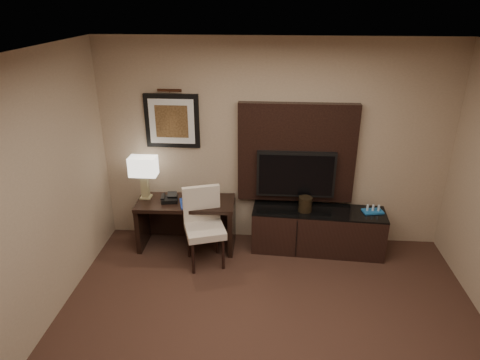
# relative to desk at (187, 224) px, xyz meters

# --- Properties ---
(ceiling) EXTENTS (4.50, 5.00, 0.01)m
(ceiling) POSITION_rel_desk_xyz_m (1.11, -2.15, 2.36)
(ceiling) COLOR silver
(ceiling) RESTS_ON wall_back
(wall_back) EXTENTS (4.50, 0.01, 2.70)m
(wall_back) POSITION_rel_desk_xyz_m (1.11, 0.35, 1.01)
(wall_back) COLOR tan
(wall_back) RESTS_ON floor
(desk) EXTENTS (1.28, 0.58, 0.67)m
(desk) POSITION_rel_desk_xyz_m (0.00, 0.00, 0.00)
(desk) COLOR black
(desk) RESTS_ON floor
(credenza) EXTENTS (1.72, 0.57, 0.58)m
(credenza) POSITION_rel_desk_xyz_m (1.73, 0.05, -0.05)
(credenza) COLOR black
(credenza) RESTS_ON floor
(tv_wall_panel) EXTENTS (1.50, 0.12, 1.30)m
(tv_wall_panel) POSITION_rel_desk_xyz_m (1.41, 0.29, 0.93)
(tv_wall_panel) COLOR black
(tv_wall_panel) RESTS_ON wall_back
(tv) EXTENTS (1.00, 0.08, 0.60)m
(tv) POSITION_rel_desk_xyz_m (1.41, 0.19, 0.68)
(tv) COLOR black
(tv) RESTS_ON tv_wall_panel
(artwork) EXTENTS (0.70, 0.04, 0.70)m
(artwork) POSITION_rel_desk_xyz_m (-0.19, 0.33, 1.31)
(artwork) COLOR black
(artwork) RESTS_ON wall_back
(picture_light) EXTENTS (0.04, 0.04, 0.30)m
(picture_light) POSITION_rel_desk_xyz_m (-0.19, 0.29, 1.71)
(picture_light) COLOR #412214
(picture_light) RESTS_ON wall_back
(desk_chair) EXTENTS (0.61, 0.66, 0.97)m
(desk_chair) POSITION_rel_desk_xyz_m (0.30, -0.37, 0.15)
(desk_chair) COLOR beige
(desk_chair) RESTS_ON floor
(table_lamp) EXTENTS (0.37, 0.24, 0.57)m
(table_lamp) POSITION_rel_desk_xyz_m (-0.54, 0.07, 0.62)
(table_lamp) COLOR #978A5E
(table_lamp) RESTS_ON desk
(desk_phone) EXTENTS (0.23, 0.21, 0.10)m
(desk_phone) POSITION_rel_desk_xyz_m (-0.20, -0.01, 0.39)
(desk_phone) COLOR black
(desk_phone) RESTS_ON desk
(blue_folder) EXTENTS (0.30, 0.35, 0.02)m
(blue_folder) POSITION_rel_desk_xyz_m (0.06, -0.07, 0.35)
(blue_folder) COLOR #18369D
(blue_folder) RESTS_ON desk
(book) EXTENTS (0.15, 0.02, 0.20)m
(book) POSITION_rel_desk_xyz_m (0.07, -0.02, 0.44)
(book) COLOR #B3A08C
(book) RESTS_ON desk
(ice_bucket) EXTENTS (0.20, 0.20, 0.19)m
(ice_bucket) POSITION_rel_desk_xyz_m (1.54, 0.02, 0.34)
(ice_bucket) COLOR black
(ice_bucket) RESTS_ON credenza
(minibar_tray) EXTENTS (0.28, 0.20, 0.09)m
(minibar_tray) POSITION_rel_desk_xyz_m (2.41, 0.06, 0.29)
(minibar_tray) COLOR #1A63AD
(minibar_tray) RESTS_ON credenza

